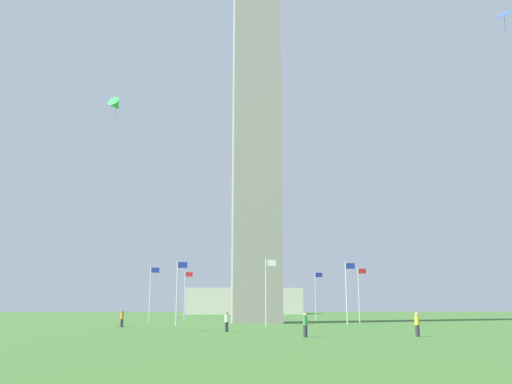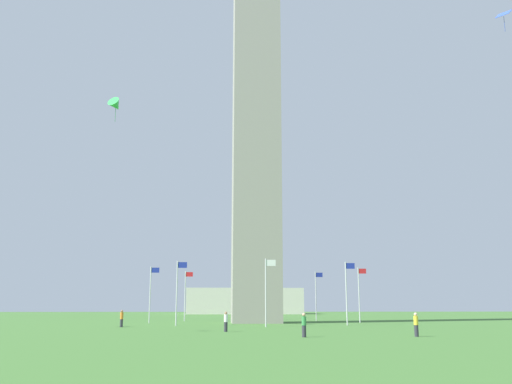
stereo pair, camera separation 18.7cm
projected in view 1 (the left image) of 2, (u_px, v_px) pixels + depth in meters
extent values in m
plane|color=#3D6B2D|center=(256.00, 323.00, 70.31)|extent=(260.00, 260.00, 0.00)
cube|color=gray|center=(256.00, 135.00, 75.23)|extent=(6.17, 6.17, 49.37)
cylinder|color=silver|center=(359.00, 295.00, 72.03)|extent=(0.14, 0.14, 7.00)
cube|color=red|center=(362.00, 271.00, 72.69)|extent=(1.00, 0.03, 0.64)
cylinder|color=silver|center=(316.00, 296.00, 80.95)|extent=(0.14, 0.14, 7.00)
cube|color=#1E2D99|center=(319.00, 275.00, 81.60)|extent=(1.00, 0.03, 0.64)
cylinder|color=silver|center=(249.00, 296.00, 84.03)|extent=(0.14, 0.14, 7.00)
cube|color=#1E2D99|center=(253.00, 276.00, 84.69)|extent=(1.00, 0.03, 0.64)
cylinder|color=silver|center=(185.00, 296.00, 79.49)|extent=(0.14, 0.14, 7.00)
cube|color=red|center=(189.00, 274.00, 80.14)|extent=(1.00, 0.03, 0.64)
cylinder|color=silver|center=(150.00, 295.00, 69.98)|extent=(0.14, 0.14, 7.00)
cube|color=#1E2D99|center=(155.00, 270.00, 70.63)|extent=(1.00, 0.03, 0.64)
cylinder|color=silver|center=(177.00, 293.00, 61.07)|extent=(0.14, 0.14, 7.00)
cube|color=#1E2D99|center=(183.00, 265.00, 61.72)|extent=(1.00, 0.03, 0.64)
cylinder|color=silver|center=(266.00, 292.00, 57.98)|extent=(0.14, 0.14, 7.00)
cube|color=white|center=(271.00, 263.00, 58.63)|extent=(1.00, 0.03, 0.64)
cylinder|color=silver|center=(346.00, 293.00, 62.52)|extent=(0.14, 0.14, 7.00)
cube|color=#1E2D99|center=(350.00, 266.00, 63.17)|extent=(1.00, 0.03, 0.64)
cylinder|color=#2D2D38|center=(227.00, 327.00, 46.91)|extent=(0.29, 0.29, 0.80)
cylinder|color=white|center=(227.00, 318.00, 47.05)|extent=(0.32, 0.32, 0.62)
sphere|color=#936B4C|center=(227.00, 313.00, 47.14)|extent=(0.24, 0.24, 0.24)
cylinder|color=#2D2D38|center=(417.00, 331.00, 39.51)|extent=(0.29, 0.29, 0.80)
cylinder|color=yellow|center=(417.00, 321.00, 39.66)|extent=(0.32, 0.32, 0.63)
sphere|color=beige|center=(417.00, 314.00, 39.74)|extent=(0.24, 0.24, 0.24)
cylinder|color=#2D2D38|center=(305.00, 331.00, 38.79)|extent=(0.29, 0.29, 0.80)
cylinder|color=#388C47|center=(305.00, 321.00, 38.93)|extent=(0.32, 0.32, 0.61)
sphere|color=tan|center=(305.00, 315.00, 39.01)|extent=(0.24, 0.24, 0.24)
cylinder|color=#2D2D38|center=(122.00, 323.00, 56.87)|extent=(0.29, 0.29, 0.80)
cylinder|color=orange|center=(122.00, 316.00, 57.02)|extent=(0.32, 0.32, 0.68)
sphere|color=#936B4C|center=(122.00, 311.00, 57.11)|extent=(0.24, 0.24, 0.24)
cone|color=green|center=(116.00, 105.00, 60.49)|extent=(1.94, 2.12, 1.76)
cylinder|color=#208035|center=(116.00, 115.00, 60.28)|extent=(0.04, 0.04, 1.60)
cube|color=blue|center=(504.00, 14.00, 56.73)|extent=(1.73, 1.76, 0.88)
cylinder|color=#233C9D|center=(505.00, 24.00, 56.51)|extent=(0.04, 0.04, 1.66)
cube|color=beige|center=(243.00, 301.00, 148.11)|extent=(29.63, 17.10, 6.55)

